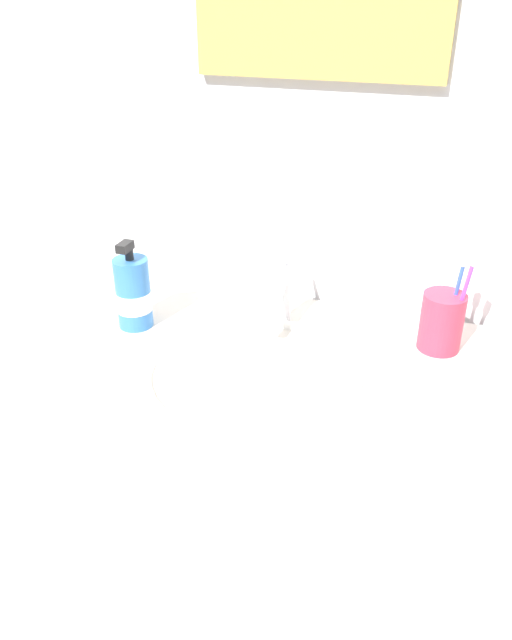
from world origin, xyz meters
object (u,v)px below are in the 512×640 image
object	(u,v)px
faucet	(282,295)
toothbrush_blue	(456,294)
toothbrush_cup	(442,322)
soap_dispenser	(133,294)
toothbrush_purple	(463,296)

from	to	relation	value
faucet	toothbrush_blue	distance (m)	0.32
toothbrush_cup	soap_dispenser	xyz separation A→B (m)	(-0.57, -0.10, 0.01)
toothbrush_purple	soap_dispenser	xyz separation A→B (m)	(-0.60, -0.09, -0.05)
toothbrush_blue	soap_dispenser	bearing A→B (deg)	-169.26
toothbrush_cup	toothbrush_blue	distance (m)	0.06
toothbrush_blue	toothbrush_purple	size ratio (longest dim) A/B	0.93
toothbrush_purple	faucet	bearing A→B (deg)	-179.59
soap_dispenser	toothbrush_blue	bearing A→B (deg)	10.74
faucet	toothbrush_purple	xyz separation A→B (m)	(0.33, 0.00, 0.05)
toothbrush_purple	soap_dispenser	world-z (taller)	toothbrush_purple
toothbrush_blue	soap_dispenser	xyz separation A→B (m)	(-0.58, -0.11, -0.04)
faucet	soap_dispenser	bearing A→B (deg)	-161.48
soap_dispenser	faucet	bearing A→B (deg)	18.52
soap_dispenser	toothbrush_purple	bearing A→B (deg)	8.84
toothbrush_cup	soap_dispenser	bearing A→B (deg)	-169.65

